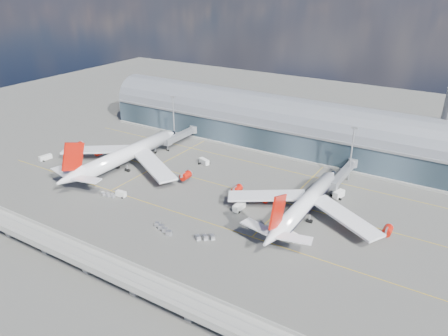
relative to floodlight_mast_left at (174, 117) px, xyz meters
The scene contains 19 objects.
ground 75.57m from the floodlight_mast_left, 47.73° to the right, with size 500.00×500.00×0.00m, color #474744.
taxi_lines 61.38m from the floodlight_mast_left, 33.34° to the right, with size 200.00×80.12×0.01m.
terminal 55.08m from the floodlight_mast_left, 24.69° to the left, with size 200.00×30.00×28.00m.
guideway 121.12m from the floodlight_mast_left, 65.56° to the right, with size 220.00×8.50×7.20m.
floodlight_mast_left is the anchor object (origin of this frame).
floodlight_mast_right 100.00m from the floodlight_mast_left, ahead, with size 3.00×0.70×25.70m.
airliner_left 44.79m from the floodlight_mast_left, 85.49° to the right, with size 74.11×77.79×23.78m.
airliner_right 104.67m from the floodlight_mast_left, 23.82° to the right, with size 65.03×67.93×21.62m.
jet_bridge_left 11.13m from the floodlight_mast_left, 15.05° to the right, with size 4.40×28.00×7.25m.
jet_bridge_right 99.40m from the floodlight_mast_left, ahead, with size 4.40×32.00×7.25m.
service_truck_0 70.03m from the floodlight_mast_left, 123.47° to the right, with size 3.13×6.62×2.64m.
service_truck_1 71.71m from the floodlight_mast_left, 71.04° to the right, with size 4.63×2.51×2.60m.
service_truck_2 113.21m from the floodlight_mast_left, 31.45° to the right, with size 8.67×4.91×3.02m.
service_truck_3 88.23m from the floodlight_mast_left, 35.28° to the right, with size 2.82×6.33×3.01m.
service_truck_4 104.23m from the floodlight_mast_left, 10.60° to the right, with size 3.90×5.86×3.12m.
service_truck_5 40.71m from the floodlight_mast_left, 30.36° to the right, with size 6.32×4.18×2.85m.
cargo_train_0 72.97m from the floodlight_mast_left, 75.52° to the right, with size 7.04×2.91×1.54m.
cargo_train_1 96.73m from the floodlight_mast_left, 54.91° to the right, with size 10.04×4.68×1.68m.
cargo_train_2 104.49m from the floodlight_mast_left, 46.40° to the right, with size 7.01×5.53×1.66m.
Camera 1 is at (96.49, -128.58, 86.65)m, focal length 35.00 mm.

